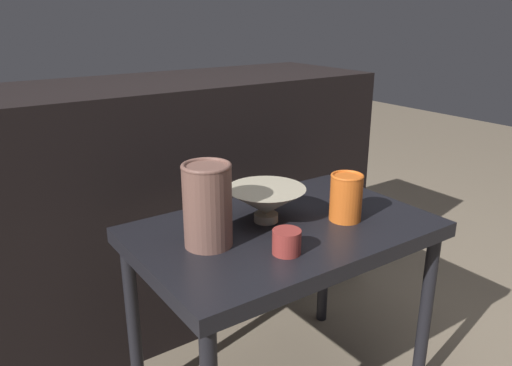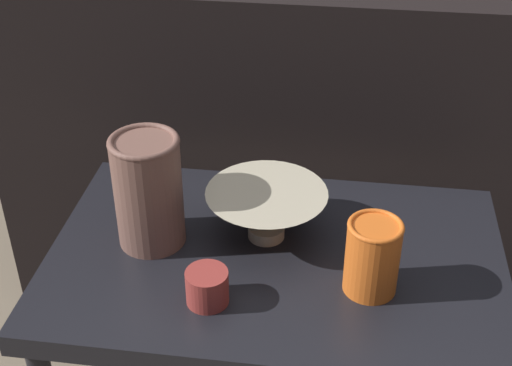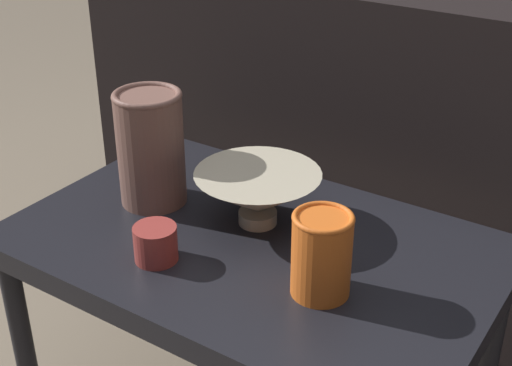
% 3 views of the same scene
% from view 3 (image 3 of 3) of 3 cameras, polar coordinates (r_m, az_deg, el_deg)
% --- Properties ---
extents(table, '(0.77, 0.49, 0.54)m').
position_cam_3_polar(table, '(1.17, -0.24, -6.97)').
color(table, black).
rests_on(table, ground_plane).
extents(couch_backdrop, '(1.39, 0.50, 0.84)m').
position_cam_3_polar(couch_backdrop, '(1.67, 11.44, 1.58)').
color(couch_backdrop, black).
rests_on(couch_backdrop, ground_plane).
extents(bowl, '(0.21, 0.21, 0.09)m').
position_cam_3_polar(bowl, '(1.16, 0.14, -0.83)').
color(bowl, '#B2A88E').
rests_on(bowl, table).
extents(vase_textured_left, '(0.12, 0.12, 0.20)m').
position_cam_3_polar(vase_textured_left, '(1.22, -8.43, 2.89)').
color(vase_textured_left, brown).
rests_on(vase_textured_left, table).
extents(vase_colorful_right, '(0.09, 0.09, 0.13)m').
position_cam_3_polar(vase_colorful_right, '(0.99, 5.27, -5.62)').
color(vase_colorful_right, orange).
rests_on(vase_colorful_right, table).
extents(cup, '(0.07, 0.07, 0.06)m').
position_cam_3_polar(cup, '(1.09, -8.04, -4.81)').
color(cup, maroon).
rests_on(cup, table).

